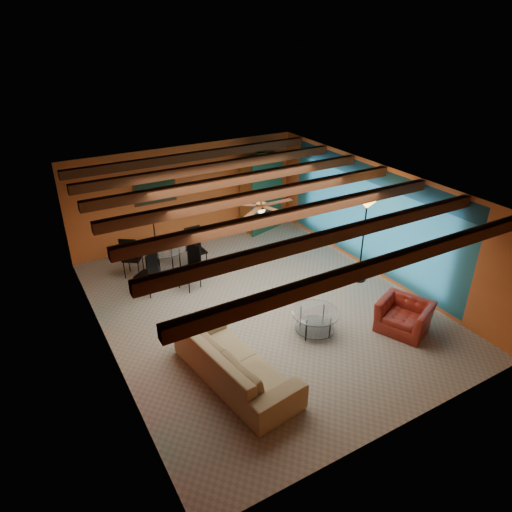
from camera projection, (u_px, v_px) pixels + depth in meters
room at (258, 204)px, 9.17m from camera, size 6.52×8.01×2.71m
sofa at (236, 362)px, 7.95m from camera, size 1.36×2.70×0.76m
armchair at (404, 316)px, 9.26m from camera, size 1.18×1.25×0.64m
coffee_table at (315, 322)px, 9.21m from camera, size 1.24×1.24×0.49m
dining_table at (166, 257)px, 11.08m from camera, size 2.15×2.15×1.08m
armoire at (262, 194)px, 13.51m from camera, size 1.33×0.92×2.12m
floor_lamp at (363, 241)px, 10.72m from camera, size 0.45×0.45×2.08m
ceiling_fan at (261, 206)px, 9.09m from camera, size 1.50×1.50×0.44m
painting at (155, 190)px, 12.06m from camera, size 1.05×0.03×0.65m
potted_plant at (262, 150)px, 12.91m from camera, size 0.46×0.40×0.48m
vase at (163, 233)px, 10.79m from camera, size 0.23×0.23×0.19m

